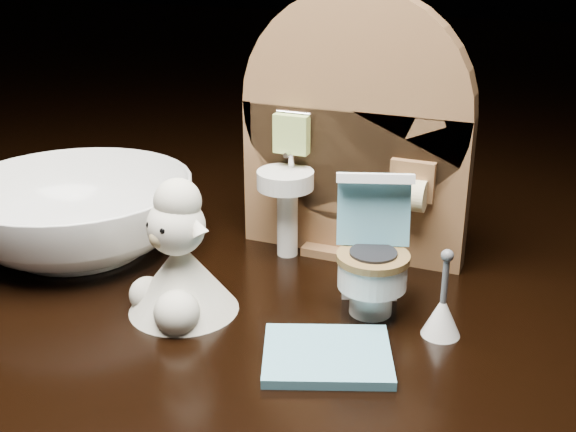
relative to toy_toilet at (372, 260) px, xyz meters
name	(u,v)px	position (x,y,z in m)	size (l,w,h in m)	color
backdrop_panel	(352,144)	(-0.03, 0.06, 0.04)	(0.13, 0.05, 0.15)	brown
toy_toilet	(372,260)	(0.00, 0.00, 0.00)	(0.04, 0.05, 0.07)	white
bath_mat	(327,355)	(0.00, -0.05, -0.02)	(0.06, 0.05, 0.00)	#5EA4BC
toilet_brush	(442,313)	(0.04, -0.01, -0.01)	(0.02, 0.02, 0.04)	white
plush_lamb	(179,267)	(-0.09, -0.04, 0.00)	(0.05, 0.06, 0.07)	beige
ceramic_bowl	(77,215)	(-0.18, 0.00, 0.00)	(0.13, 0.13, 0.04)	white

